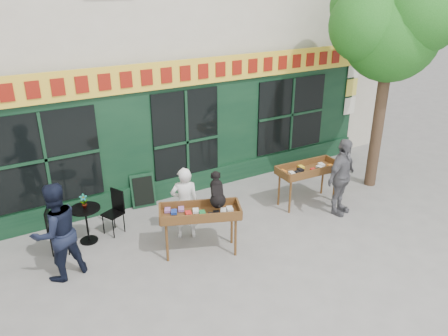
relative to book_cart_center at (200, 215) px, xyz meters
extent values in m
plane|color=slate|center=(0.98, 0.18, -0.82)|extent=(80.00, 80.00, 0.00)
cube|color=black|center=(0.98, 2.60, 0.78)|extent=(11.00, 0.16, 3.20)
cube|color=yellow|center=(0.98, 2.48, 2.18)|extent=(11.00, 0.06, 0.60)
cube|color=maroon|center=(0.98, 2.44, 2.18)|extent=(9.60, 0.03, 0.34)
cube|color=black|center=(0.98, 2.50, -0.57)|extent=(11.00, 0.10, 0.50)
cube|color=black|center=(0.98, 2.50, 0.53)|extent=(1.70, 0.05, 2.50)
cube|color=black|center=(-2.22, 2.50, 0.73)|extent=(2.20, 0.05, 2.00)
cube|color=black|center=(4.18, 2.50, 0.73)|extent=(2.20, 0.05, 2.00)
cube|color=silver|center=(6.38, 2.48, 0.68)|extent=(0.42, 0.02, 0.50)
cube|color=#E5D14C|center=(6.38, 2.48, 1.23)|extent=(0.42, 0.02, 0.50)
cube|color=silver|center=(6.38, 2.48, 1.78)|extent=(0.42, 0.02, 0.50)
cylinder|color=#382619|center=(5.28, 0.48, 0.98)|extent=(0.28, 0.28, 3.60)
sphere|color=#175413|center=(5.28, 0.48, 2.98)|extent=(2.20, 2.20, 2.20)
sphere|color=#175413|center=(5.98, 0.78, 3.28)|extent=(1.80, 1.80, 1.80)
sphere|color=#175413|center=(4.68, 0.68, 3.18)|extent=(1.70, 1.70, 1.70)
sphere|color=#175413|center=(5.48, -0.12, 3.48)|extent=(1.80, 1.80, 1.80)
sphere|color=#175413|center=(4.98, 1.08, 3.58)|extent=(1.60, 1.60, 1.60)
cylinder|color=brown|center=(-0.68, 0.05, -0.42)|extent=(0.05, 0.05, 0.80)
cylinder|color=brown|center=(0.52, -0.45, -0.42)|extent=(0.05, 0.05, 0.80)
cylinder|color=brown|center=(-0.52, 0.45, -0.42)|extent=(0.05, 0.05, 0.80)
cylinder|color=brown|center=(0.68, -0.05, -0.42)|extent=(0.05, 0.05, 0.80)
cube|color=brown|center=(0.00, 0.00, 0.00)|extent=(1.61, 1.11, 0.05)
cube|color=brown|center=(-0.11, -0.27, 0.08)|extent=(1.40, 0.61, 0.18)
cube|color=brown|center=(0.11, 0.27, 0.08)|extent=(1.40, 0.61, 0.18)
cube|color=brown|center=(0.00, 0.00, 0.06)|extent=(1.35, 0.87, 0.06)
imported|color=silver|center=(0.00, 0.65, -0.05)|extent=(0.66, 0.56, 1.55)
cylinder|color=brown|center=(2.49, 0.35, -0.42)|extent=(0.05, 0.05, 0.80)
cylinder|color=brown|center=(3.78, 0.28, -0.42)|extent=(0.05, 0.05, 0.80)
cylinder|color=brown|center=(2.51, 0.79, -0.42)|extent=(0.05, 0.05, 0.80)
cylinder|color=brown|center=(3.81, 0.72, -0.42)|extent=(0.05, 0.05, 0.80)
cube|color=brown|center=(3.15, 0.53, 0.00)|extent=(1.53, 0.66, 0.05)
cube|color=brown|center=(3.13, 0.24, 0.08)|extent=(1.50, 0.12, 0.18)
cube|color=brown|center=(3.16, 0.82, 0.08)|extent=(1.50, 0.12, 0.18)
cube|color=brown|center=(3.15, 0.53, 0.06)|extent=(1.32, 0.47, 0.06)
imported|color=#58585D|center=(3.45, -0.22, 0.07)|extent=(1.12, 0.72, 1.78)
cylinder|color=black|center=(-1.79, 1.50, -0.80)|extent=(0.36, 0.36, 0.03)
cylinder|color=black|center=(-1.79, 1.50, -0.44)|extent=(0.04, 0.04, 0.72)
cylinder|color=black|center=(-1.79, 1.50, -0.07)|extent=(0.60, 0.60, 0.03)
cube|color=black|center=(-2.34, 1.40, -0.37)|extent=(0.46, 0.46, 0.03)
cube|color=black|center=(-2.49, 1.46, -0.12)|extent=(0.15, 0.35, 0.50)
cylinder|color=black|center=(-2.25, 1.21, -0.60)|extent=(0.02, 0.02, 0.44)
cylinder|color=black|center=(-2.14, 1.49, -0.60)|extent=(0.02, 0.02, 0.44)
cylinder|color=black|center=(-2.53, 1.31, -0.60)|extent=(0.02, 0.02, 0.44)
cylinder|color=black|center=(-2.42, 1.59, -0.60)|extent=(0.02, 0.02, 0.44)
cube|color=black|center=(-1.24, 1.55, -0.37)|extent=(0.48, 0.48, 0.03)
cube|color=black|center=(-1.08, 1.62, -0.12)|extent=(0.18, 0.34, 0.50)
cylinder|color=black|center=(-1.43, 1.63, -0.60)|extent=(0.02, 0.02, 0.44)
cylinder|color=black|center=(-1.31, 1.35, -0.60)|extent=(0.02, 0.02, 0.44)
cylinder|color=black|center=(-1.16, 1.75, -0.60)|extent=(0.02, 0.02, 0.44)
cylinder|color=black|center=(-1.04, 1.48, -0.60)|extent=(0.02, 0.02, 0.44)
imported|color=gray|center=(-1.79, 1.50, 0.09)|extent=(0.17, 0.12, 0.30)
imported|color=black|center=(-2.49, 0.60, 0.08)|extent=(1.03, 0.89, 1.81)
cube|color=black|center=(-0.25, 2.38, -0.42)|extent=(0.58, 0.26, 0.79)
cube|color=black|center=(-0.25, 2.36, -0.42)|extent=(0.48, 0.23, 0.65)
camera|label=1|loc=(-3.34, -6.46, 4.05)|focal=35.00mm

